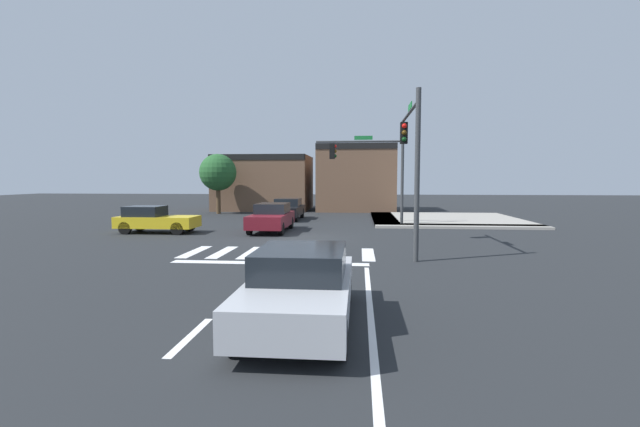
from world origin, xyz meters
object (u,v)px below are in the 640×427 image
Objects in this scene: traffic_signal_northeast at (370,162)px; car_black at (287,209)px; roadside_tree at (218,173)px; car_yellow at (155,219)px; car_maroon at (272,217)px; traffic_signal_southeast at (411,146)px; car_silver at (301,286)px.

car_black is (-5.69, 3.53, -3.11)m from traffic_signal_northeast.
roadside_tree is (-6.50, 4.54, 2.62)m from car_black.
car_yellow is 0.90× the size of car_maroon.
traffic_signal_southeast is 1.31× the size of car_black.
car_maroon is 15.46m from car_silver.
traffic_signal_southeast is at bearing 47.77° from car_maroon.
roadside_tree is (-12.19, 8.08, -0.49)m from traffic_signal_northeast.
car_silver is 28.68m from roadside_tree.
car_black is at bearing -31.83° from traffic_signal_northeast.
traffic_signal_northeast is at bearing 22.24° from car_yellow.
traffic_signal_northeast is 9.70m from traffic_signal_southeast.
car_black reaches higher than car_yellow.
car_yellow is (-12.79, 4.91, -3.41)m from traffic_signal_southeast.
car_silver reaches higher than car_yellow.
car_black is (5.77, 8.22, 0.04)m from car_yellow.
car_yellow is at bearing -35.07° from car_black.
traffic_signal_northeast is 18.86m from car_silver.
roadside_tree reaches higher than car_black.
car_black is at bearing 54.93° from car_yellow.
traffic_signal_southeast reaches higher than car_maroon.
car_silver is at bearing -54.99° from car_yellow.
car_silver is at bearing 13.57° from car_maroon.
traffic_signal_northeast reaches higher than car_maroon.
roadside_tree reaches higher than car_maroon.
traffic_signal_southeast is 15.27m from car_black.
car_maroon is (6.06, 1.20, 0.06)m from car_yellow.
car_maroon is at bearing 13.57° from car_silver.
car_black is (-7.02, 13.14, -3.37)m from traffic_signal_southeast.
car_silver is (3.63, -15.03, -0.02)m from car_maroon.
car_black is 22.40m from car_silver.
traffic_signal_northeast is at bearing -33.52° from roadside_tree.
traffic_signal_northeast is 14.63m from roadside_tree.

